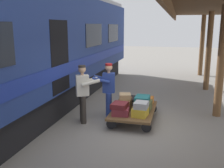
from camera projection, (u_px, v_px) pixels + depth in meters
ground_plane at (140, 131)px, 7.13m from camera, size 60.00×60.00×0.00m
train_car at (13, 52)px, 7.58m from camera, size 3.02×17.45×4.00m
luggage_cart at (134, 111)px, 7.88m from camera, size 1.25×2.10×0.35m
suitcase_yellow_case at (140, 112)px, 7.23m from camera, size 0.45×0.50×0.24m
suitcase_black_hardshell at (128, 100)px, 8.46m from camera, size 0.53×0.63×0.19m
suitcase_olive_duffel at (143, 105)px, 7.77m from camera, size 0.51×0.55×0.27m
suitcase_orange_carryall at (145, 101)px, 8.32m from camera, size 0.48×0.61×0.22m
suitcase_burgundy_valise at (121, 111)px, 7.36m from camera, size 0.52×0.56×0.21m
suitcase_brown_leather at (125, 104)px, 7.90m from camera, size 0.40×0.60×0.30m
suitcase_gray_aluminum at (141, 105)px, 7.18m from camera, size 0.39×0.45×0.17m
suitcase_teal_softside at (142, 99)px, 7.72m from camera, size 0.41×0.55×0.15m
suitcase_maroon_trunk at (120, 105)px, 7.30m from camera, size 0.45×0.51×0.14m
suitcase_tan_vintage at (125, 96)px, 7.86m from camera, size 0.42×0.46×0.16m
porter_in_overalls at (108, 89)px, 7.91m from camera, size 0.71×0.50×1.70m
porter_by_door at (83, 92)px, 7.56m from camera, size 0.74×0.62×1.70m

